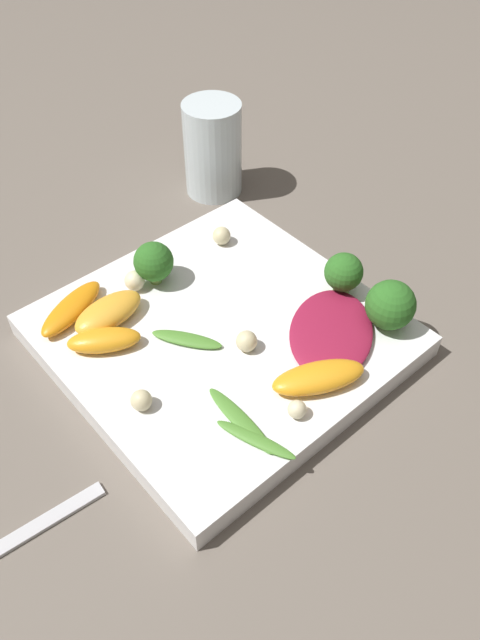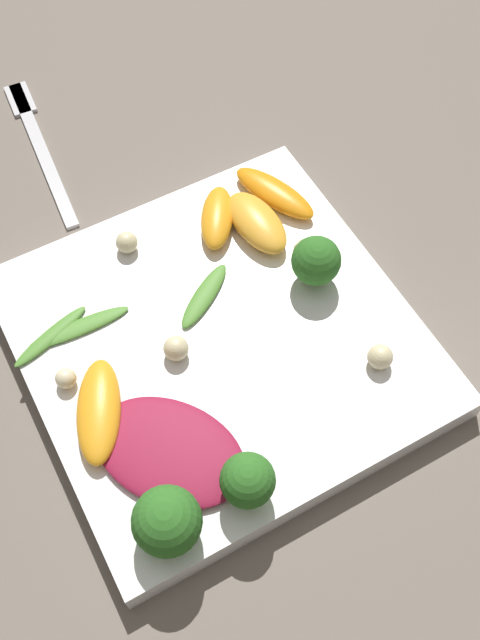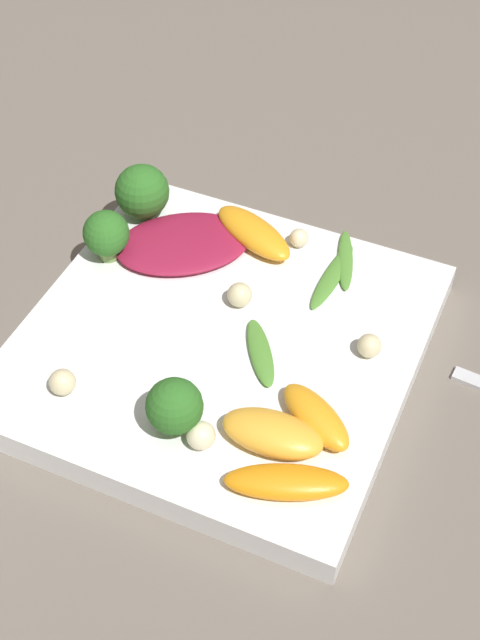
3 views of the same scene
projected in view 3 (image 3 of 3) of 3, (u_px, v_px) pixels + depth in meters
ground_plane at (221, 356)px, 0.65m from camera, size 2.40×2.40×0.00m
plate at (221, 346)px, 0.64m from camera, size 0.27×0.27×0.02m
radicchio_leaf_0 at (183, 243)px, 0.69m from camera, size 0.12×0.13×0.01m
orange_segment_0 at (316, 417)px, 0.57m from camera, size 0.05×0.07×0.02m
orange_segment_1 at (286, 482)px, 0.54m from camera, size 0.05×0.08×0.01m
orange_segment_2 at (253, 233)px, 0.69m from camera, size 0.06×0.08×0.02m
orange_segment_3 at (272, 433)px, 0.56m from camera, size 0.04×0.07×0.02m
broccoli_floret_0 at (106, 234)px, 0.67m from camera, size 0.04×0.04×0.04m
broccoli_floret_1 at (174, 407)px, 0.56m from camera, size 0.04×0.04×0.04m
broccoli_floret_2 at (142, 192)px, 0.70m from camera, size 0.04×0.04×0.05m
arugula_sprig_0 at (260, 352)px, 0.62m from camera, size 0.06×0.05×0.01m
arugula_sprig_1 at (345, 260)px, 0.68m from camera, size 0.07×0.03×0.00m
arugula_sprig_2 at (332, 276)px, 0.67m from camera, size 0.08×0.02×0.00m
macadamia_nut_0 at (62, 382)px, 0.59m from camera, size 0.02×0.02×0.02m
macadamia_nut_1 at (201, 435)px, 0.56m from camera, size 0.02×0.02×0.02m
macadamia_nut_2 at (369, 346)px, 0.61m from camera, size 0.02×0.02×0.02m
macadamia_nut_3 at (299, 238)px, 0.69m from camera, size 0.01×0.01×0.01m
macadamia_nut_4 at (245, 297)px, 0.65m from camera, size 0.02×0.02×0.02m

